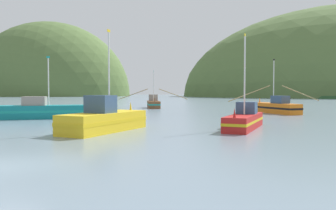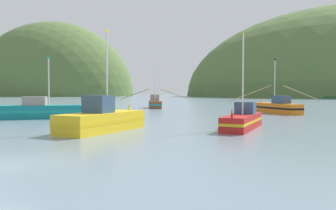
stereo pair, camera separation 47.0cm
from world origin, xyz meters
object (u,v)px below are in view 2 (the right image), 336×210
Objects in this scene: fishing_boat_brown at (155,103)px; fishing_boat_red at (243,120)px; fishing_boat_yellow at (102,120)px; fishing_boat_teal at (45,111)px; fishing_boat_orange at (277,107)px.

fishing_boat_red is (16.83, -30.16, -0.11)m from fishing_boat_brown.
fishing_boat_brown is 34.53m from fishing_boat_red.
fishing_boat_yellow reaches higher than fishing_boat_brown.
fishing_boat_red is at bearing -54.48° from fishing_boat_yellow.
fishing_boat_teal is (-4.66, -25.58, 0.03)m from fishing_boat_brown.
fishing_boat_yellow is at bearing 118.24° from fishing_boat_orange.
fishing_boat_brown is 1.47× the size of fishing_boat_red.
fishing_boat_red is 11.00m from fishing_boat_yellow.
fishing_boat_yellow is (-13.72, -24.75, 0.00)m from fishing_boat_orange.
fishing_boat_orange reaches higher than fishing_boat_teal.
fishing_boat_yellow is at bearing -66.10° from fishing_boat_teal.
fishing_boat_teal is (-21.48, 4.57, 0.14)m from fishing_boat_red.
fishing_boat_teal reaches higher than fishing_boat_brown.
fishing_boat_orange is at bearing -17.55° from fishing_boat_yellow.
fishing_boat_brown is 22.77m from fishing_boat_orange.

